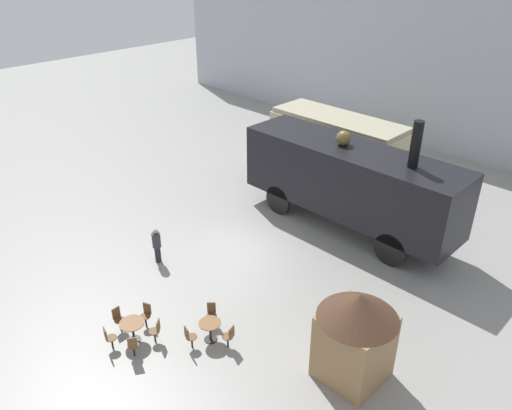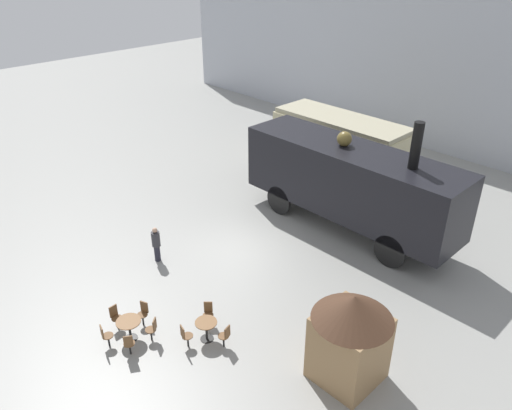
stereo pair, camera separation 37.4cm
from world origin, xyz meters
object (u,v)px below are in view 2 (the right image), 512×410
at_px(cafe_chair_0, 208,312).
at_px(visitor_person, 156,243).
at_px(cafe_table_mid, 129,325).
at_px(ticket_kiosk, 351,333).
at_px(passenger_coach_vintage, 340,141).
at_px(steam_locomotive, 350,180).
at_px(cafe_table_near, 206,327).

relative_size(cafe_chair_0, visitor_person, 0.57).
relative_size(cafe_table_mid, cafe_chair_0, 0.93).
bearing_deg(ticket_kiosk, passenger_coach_vintage, 128.68).
bearing_deg(cafe_table_mid, steam_locomotive, 86.72).
height_order(cafe_table_mid, ticket_kiosk, ticket_kiosk).
xyz_separation_m(passenger_coach_vintage, cafe_chair_0, (4.36, -12.71, -1.45)).
relative_size(visitor_person, ticket_kiosk, 0.51).
xyz_separation_m(cafe_table_mid, visitor_person, (-3.12, 3.20, 0.26)).
bearing_deg(cafe_table_mid, cafe_table_near, 45.10).
bearing_deg(steam_locomotive, ticket_kiosk, -53.24).
relative_size(passenger_coach_vintage, cafe_table_near, 10.30).
xyz_separation_m(passenger_coach_vintage, steam_locomotive, (3.74, -4.20, 0.40)).
relative_size(cafe_table_near, visitor_person, 0.47).
xyz_separation_m(cafe_chair_0, ticket_kiosk, (4.62, 1.49, 1.16)).
height_order(passenger_coach_vintage, cafe_table_mid, passenger_coach_vintage).
height_order(cafe_table_mid, visitor_person, visitor_person).
bearing_deg(cafe_table_near, passenger_coach_vintage, 110.27).
relative_size(passenger_coach_vintage, cafe_chair_0, 8.51).
bearing_deg(steam_locomotive, cafe_table_near, -82.77).
relative_size(steam_locomotive, visitor_person, 6.54).
xyz_separation_m(cafe_table_near, ticket_kiosk, (4.10, 2.00, 1.15)).
xyz_separation_m(passenger_coach_vintage, visitor_person, (0.00, -11.80, -1.13)).
height_order(cafe_table_near, cafe_table_mid, cafe_table_mid).
bearing_deg(cafe_table_mid, ticket_kiosk, 32.78).
xyz_separation_m(passenger_coach_vintage, cafe_table_mid, (3.12, -14.99, -1.39)).
bearing_deg(visitor_person, steam_locomotive, 63.78).
bearing_deg(passenger_coach_vintage, cafe_table_near, -69.73).
relative_size(steam_locomotive, cafe_table_mid, 12.36).
distance_m(visitor_person, ticket_kiosk, 9.04).
bearing_deg(ticket_kiosk, visitor_person, -176.32).
bearing_deg(ticket_kiosk, steam_locomotive, 126.76).
xyz_separation_m(steam_locomotive, cafe_table_mid, (-0.62, -10.79, -1.79)).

